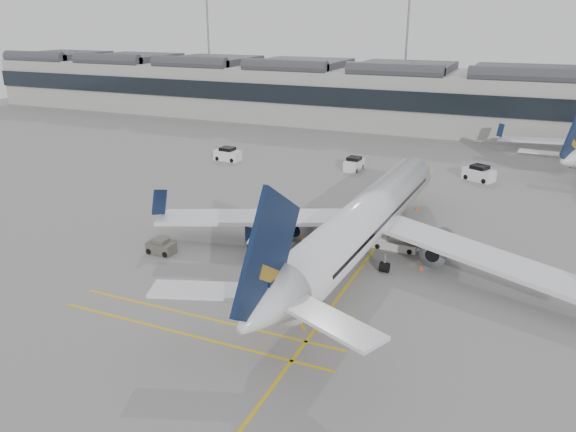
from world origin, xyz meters
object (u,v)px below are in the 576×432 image
at_px(airliner_main, 363,222).
at_px(pushback_tug, 161,247).
at_px(baggage_cart_a, 257,233).
at_px(belt_loader, 395,242).
at_px(ramp_agent_a, 304,242).
at_px(ramp_agent_b, 331,238).

bearing_deg(airliner_main, pushback_tug, -156.91).
bearing_deg(baggage_cart_a, belt_loader, 30.23).
xyz_separation_m(airliner_main, baggage_cart_a, (-10.48, -0.74, -2.45)).
distance_m(airliner_main, baggage_cart_a, 10.78).
bearing_deg(pushback_tug, airliner_main, 20.82).
relative_size(belt_loader, pushback_tug, 2.00).
relative_size(ramp_agent_a, ramp_agent_b, 0.82).
relative_size(ramp_agent_b, pushback_tug, 0.74).
xyz_separation_m(airliner_main, belt_loader, (2.29, 3.39, -2.89)).
bearing_deg(belt_loader, ramp_agent_b, -156.63).
relative_size(airliner_main, belt_loader, 8.72).
xyz_separation_m(airliner_main, ramp_agent_a, (-5.58, -0.36, -2.72)).
height_order(baggage_cart_a, ramp_agent_a, baggage_cart_a).
bearing_deg(airliner_main, baggage_cart_a, -173.28).
bearing_deg(ramp_agent_b, pushback_tug, 11.26).
xyz_separation_m(airliner_main, pushback_tug, (-17.62, -6.56, -2.87)).
bearing_deg(belt_loader, pushback_tug, -151.34).
bearing_deg(ramp_agent_b, ramp_agent_a, 18.11).
height_order(airliner_main, baggage_cart_a, airliner_main).
height_order(belt_loader, baggage_cart_a, belt_loader).
height_order(airliner_main, pushback_tug, airliner_main).
xyz_separation_m(belt_loader, ramp_agent_b, (-5.74, -2.23, 0.34)).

